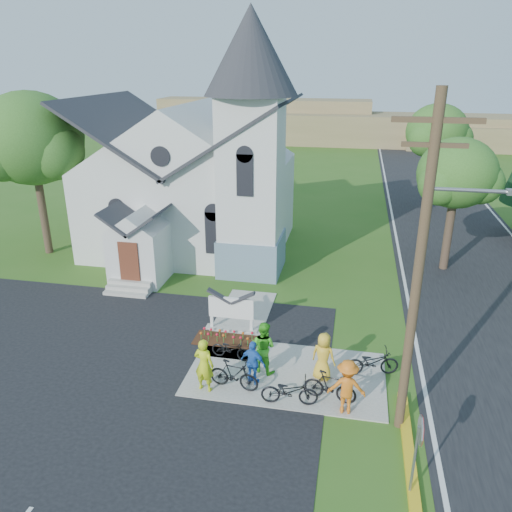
% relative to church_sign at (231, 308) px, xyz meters
% --- Properties ---
extents(ground, '(120.00, 120.00, 0.00)m').
position_rel_church_sign_xyz_m(ground, '(1.20, -3.20, -1.03)').
color(ground, '#34621C').
rests_on(ground, ground).
extents(parking_lot, '(20.00, 16.00, 0.02)m').
position_rel_church_sign_xyz_m(parking_lot, '(-5.80, -5.20, -1.02)').
color(parking_lot, black).
rests_on(parking_lot, ground).
extents(road, '(8.00, 90.00, 0.02)m').
position_rel_church_sign_xyz_m(road, '(11.20, 11.80, -1.02)').
color(road, black).
rests_on(road, ground).
extents(sidewalk, '(7.00, 4.00, 0.05)m').
position_rel_church_sign_xyz_m(sidewalk, '(2.70, -2.70, -1.00)').
color(sidewalk, gray).
rests_on(sidewalk, ground).
extents(church, '(12.35, 12.00, 13.00)m').
position_rel_church_sign_xyz_m(church, '(-4.28, 9.28, 4.22)').
color(church, silver).
rests_on(church, ground).
extents(church_sign, '(2.20, 0.40, 1.70)m').
position_rel_church_sign_xyz_m(church_sign, '(0.00, 0.00, 0.00)').
color(church_sign, gray).
rests_on(church_sign, ground).
extents(flower_bed, '(2.60, 1.10, 0.07)m').
position_rel_church_sign_xyz_m(flower_bed, '(0.00, -0.90, -0.99)').
color(flower_bed, '#331C0E').
rests_on(flower_bed, ground).
extents(utility_pole, '(3.45, 0.28, 10.00)m').
position_rel_church_sign_xyz_m(utility_pole, '(6.56, -4.70, 4.38)').
color(utility_pole, '#452F22').
rests_on(utility_pole, ground).
extents(stop_sign, '(0.11, 0.76, 2.48)m').
position_rel_church_sign_xyz_m(stop_sign, '(6.63, -7.40, 0.75)').
color(stop_sign, gray).
rests_on(stop_sign, ground).
extents(tree_lot_corner, '(5.60, 5.60, 9.15)m').
position_rel_church_sign_xyz_m(tree_lot_corner, '(-12.80, 6.80, 5.58)').
color(tree_lot_corner, '#3A2A1F').
rests_on(tree_lot_corner, ground).
extents(tree_road_near, '(4.00, 4.00, 7.05)m').
position_rel_church_sign_xyz_m(tree_road_near, '(9.70, 8.80, 4.18)').
color(tree_road_near, '#3A2A1F').
rests_on(tree_road_near, ground).
extents(tree_road_mid, '(4.40, 4.40, 7.80)m').
position_rel_church_sign_xyz_m(tree_road_mid, '(10.20, 20.80, 4.75)').
color(tree_road_mid, '#3A2A1F').
rests_on(tree_road_mid, ground).
extents(distant_hills, '(61.00, 10.00, 5.60)m').
position_rel_church_sign_xyz_m(distant_hills, '(4.56, 53.13, 1.15)').
color(distant_hills, olive).
rests_on(distant_hills, ground).
extents(cyclist_0, '(0.78, 0.58, 1.94)m').
position_rel_church_sign_xyz_m(cyclist_0, '(0.10, -4.17, -0.01)').
color(cyclist_0, '#C2D719').
rests_on(cyclist_0, sidewalk).
extents(bike_0, '(1.61, 0.76, 0.82)m').
position_rel_church_sign_xyz_m(bike_0, '(0.51, -2.15, -0.57)').
color(bike_0, black).
rests_on(bike_0, sidewalk).
extents(cyclist_1, '(1.15, 1.03, 1.95)m').
position_rel_church_sign_xyz_m(cyclist_1, '(1.84, -2.68, -0.00)').
color(cyclist_1, green).
rests_on(cyclist_1, sidewalk).
extents(bike_1, '(1.83, 0.76, 1.07)m').
position_rel_church_sign_xyz_m(bike_1, '(1.06, -3.92, -0.44)').
color(bike_1, black).
rests_on(bike_1, sidewalk).
extents(cyclist_2, '(1.04, 0.70, 1.64)m').
position_rel_church_sign_xyz_m(cyclist_2, '(1.65, -3.50, -0.16)').
color(cyclist_2, blue).
rests_on(cyclist_2, sidewalk).
extents(bike_2, '(1.92, 0.82, 0.98)m').
position_rel_church_sign_xyz_m(bike_2, '(3.03, -4.37, -0.49)').
color(bike_2, black).
rests_on(bike_2, sidewalk).
extents(cyclist_3, '(1.23, 0.74, 1.86)m').
position_rel_church_sign_xyz_m(cyclist_3, '(4.85, -4.40, -0.05)').
color(cyclist_3, orange).
rests_on(cyclist_3, sidewalk).
extents(bike_3, '(1.83, 0.80, 1.06)m').
position_rel_church_sign_xyz_m(bike_3, '(4.32, -3.92, -0.45)').
color(bike_3, black).
rests_on(bike_3, sidewalk).
extents(cyclist_4, '(1.00, 0.81, 1.78)m').
position_rel_church_sign_xyz_m(cyclist_4, '(3.99, -2.75, -0.09)').
color(cyclist_4, gold).
rests_on(cyclist_4, sidewalk).
extents(bike_4, '(2.01, 1.11, 1.00)m').
position_rel_church_sign_xyz_m(bike_4, '(5.70, -2.15, -0.48)').
color(bike_4, black).
rests_on(bike_4, sidewalk).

